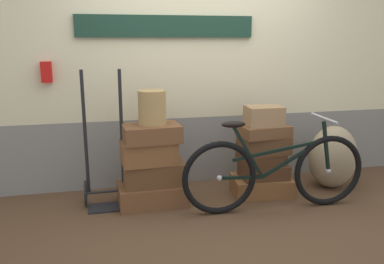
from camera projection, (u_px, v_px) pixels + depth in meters
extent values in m
cube|color=#513823|center=(219.00, 210.00, 3.85)|extent=(9.11, 5.20, 0.06)
cube|color=gray|center=(198.00, 147.00, 4.57)|extent=(7.11, 0.20, 0.73)
cube|color=beige|center=(198.00, 42.00, 4.30)|extent=(7.11, 0.20, 1.61)
cube|color=#193828|center=(167.00, 26.00, 4.07)|extent=(1.81, 0.04, 0.22)
cube|color=red|center=(46.00, 72.00, 3.89)|extent=(0.10, 0.08, 0.20)
cube|color=brown|center=(153.00, 193.00, 3.92)|extent=(0.67, 0.46, 0.20)
cube|color=brown|center=(154.00, 172.00, 3.89)|extent=(0.58, 0.38, 0.22)
cube|color=brown|center=(149.00, 152.00, 3.80)|extent=(0.52, 0.36, 0.21)
cube|color=brown|center=(152.00, 133.00, 3.74)|extent=(0.54, 0.38, 0.16)
cube|color=brown|center=(261.00, 185.00, 4.16)|extent=(0.63, 0.46, 0.18)
cube|color=#4C2D19|center=(263.00, 171.00, 4.11)|extent=(0.48, 0.33, 0.14)
cube|color=#4C2D19|center=(261.00, 159.00, 4.09)|extent=(0.45, 0.34, 0.11)
cube|color=brown|center=(264.00, 144.00, 4.07)|extent=(0.48, 0.34, 0.18)
cube|color=brown|center=(264.00, 131.00, 4.02)|extent=(0.51, 0.37, 0.11)
cube|color=#9E754C|center=(264.00, 116.00, 3.97)|extent=(0.36, 0.26, 0.19)
cylinder|color=#A8844C|center=(152.00, 108.00, 3.72)|extent=(0.26, 0.26, 0.32)
torus|color=black|center=(86.00, 193.00, 3.86)|extent=(0.02, 0.25, 0.25)
torus|color=black|center=(127.00, 190.00, 3.94)|extent=(0.02, 0.25, 0.25)
cylinder|color=black|center=(107.00, 192.00, 3.90)|extent=(0.39, 0.02, 0.02)
cylinder|color=black|center=(85.00, 133.00, 3.73)|extent=(0.03, 0.10, 1.18)
cylinder|color=black|center=(122.00, 131.00, 3.80)|extent=(0.03, 0.10, 1.18)
cube|color=black|center=(107.00, 207.00, 3.82)|extent=(0.35, 0.22, 0.02)
ellipsoid|color=#9E8966|center=(333.00, 157.00, 4.30)|extent=(0.52, 0.44, 0.67)
torus|color=black|center=(219.00, 178.00, 3.63)|extent=(0.69, 0.08, 0.69)
sphere|color=#B2B2B7|center=(219.00, 178.00, 3.63)|extent=(0.05, 0.05, 0.05)
torus|color=black|center=(328.00, 171.00, 3.83)|extent=(0.69, 0.08, 0.69)
sphere|color=#B2B2B7|center=(328.00, 171.00, 3.83)|extent=(0.05, 0.05, 0.05)
cube|color=black|center=(292.00, 159.00, 3.73)|extent=(0.59, 0.05, 0.34)
cube|color=black|center=(248.00, 152.00, 3.63)|extent=(0.31, 0.04, 0.50)
cube|color=black|center=(241.00, 178.00, 3.67)|extent=(0.41, 0.04, 0.05)
cube|color=black|center=(278.00, 150.00, 3.68)|extent=(0.87, 0.06, 0.17)
cube|color=black|center=(326.00, 146.00, 3.77)|extent=(0.11, 0.03, 0.49)
ellipsoid|color=black|center=(234.00, 124.00, 3.54)|extent=(0.22, 0.10, 0.06)
cylinder|color=#A5A5AD|center=(324.00, 118.00, 3.69)|extent=(0.04, 0.46, 0.02)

